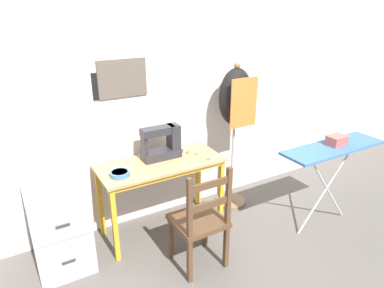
{
  "coord_description": "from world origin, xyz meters",
  "views": [
    {
      "loc": [
        -1.15,
        -2.3,
        2.01
      ],
      "look_at": [
        0.31,
        0.23,
        0.83
      ],
      "focal_mm": 32.0,
      "sensor_mm": 36.0,
      "label": 1
    }
  ],
  "objects_px": {
    "thread_spool_mid_table": "(189,152)",
    "filing_cabinet": "(59,225)",
    "wooden_chair": "(200,221)",
    "sewing_machine": "(163,143)",
    "storage_box": "(337,140)",
    "thread_spool_near_machine": "(182,151)",
    "thread_spool_far_edge": "(197,153)",
    "scissors": "(211,158)",
    "fabric_bowl": "(120,174)",
    "ironing_board": "(333,151)",
    "dress_form": "(235,104)"
  },
  "relations": [
    {
      "from": "fabric_bowl",
      "to": "sewing_machine",
      "type": "bearing_deg",
      "value": 18.48
    },
    {
      "from": "scissors",
      "to": "thread_spool_mid_table",
      "type": "height_order",
      "value": "thread_spool_mid_table"
    },
    {
      "from": "fabric_bowl",
      "to": "thread_spool_mid_table",
      "type": "relative_size",
      "value": 3.99
    },
    {
      "from": "wooden_chair",
      "to": "thread_spool_mid_table",
      "type": "bearing_deg",
      "value": 67.68
    },
    {
      "from": "fabric_bowl",
      "to": "wooden_chair",
      "type": "relative_size",
      "value": 0.18
    },
    {
      "from": "thread_spool_mid_table",
      "to": "storage_box",
      "type": "relative_size",
      "value": 0.24
    },
    {
      "from": "thread_spool_near_machine",
      "to": "dress_form",
      "type": "relative_size",
      "value": 0.03
    },
    {
      "from": "storage_box",
      "to": "filing_cabinet",
      "type": "bearing_deg",
      "value": 163.55
    },
    {
      "from": "filing_cabinet",
      "to": "ironing_board",
      "type": "height_order",
      "value": "ironing_board"
    },
    {
      "from": "fabric_bowl",
      "to": "storage_box",
      "type": "relative_size",
      "value": 0.94
    },
    {
      "from": "sewing_machine",
      "to": "filing_cabinet",
      "type": "height_order",
      "value": "sewing_machine"
    },
    {
      "from": "thread_spool_near_machine",
      "to": "thread_spool_far_edge",
      "type": "distance_m",
      "value": 0.15
    },
    {
      "from": "thread_spool_mid_table",
      "to": "dress_form",
      "type": "xyz_separation_m",
      "value": [
        0.54,
        0.03,
        0.39
      ]
    },
    {
      "from": "wooden_chair",
      "to": "filing_cabinet",
      "type": "xyz_separation_m",
      "value": [
        -0.98,
        0.59,
        -0.05
      ]
    },
    {
      "from": "thread_spool_far_edge",
      "to": "scissors",
      "type": "bearing_deg",
      "value": -62.14
    },
    {
      "from": "scissors",
      "to": "storage_box",
      "type": "xyz_separation_m",
      "value": [
        0.99,
        -0.55,
        0.17
      ]
    },
    {
      "from": "filing_cabinet",
      "to": "storage_box",
      "type": "bearing_deg",
      "value": -16.45
    },
    {
      "from": "sewing_machine",
      "to": "wooden_chair",
      "type": "distance_m",
      "value": 0.81
    },
    {
      "from": "thread_spool_near_machine",
      "to": "sewing_machine",
      "type": "bearing_deg",
      "value": -177.93
    },
    {
      "from": "thread_spool_near_machine",
      "to": "thread_spool_far_edge",
      "type": "relative_size",
      "value": 0.98
    },
    {
      "from": "thread_spool_near_machine",
      "to": "dress_form",
      "type": "height_order",
      "value": "dress_form"
    },
    {
      "from": "thread_spool_near_machine",
      "to": "thread_spool_mid_table",
      "type": "relative_size",
      "value": 0.94
    },
    {
      "from": "ironing_board",
      "to": "thread_spool_far_edge",
      "type": "bearing_deg",
      "value": 145.95
    },
    {
      "from": "ironing_board",
      "to": "storage_box",
      "type": "xyz_separation_m",
      "value": [
        0.04,
        0.01,
        0.1
      ]
    },
    {
      "from": "sewing_machine",
      "to": "storage_box",
      "type": "bearing_deg",
      "value": -30.1
    },
    {
      "from": "fabric_bowl",
      "to": "storage_box",
      "type": "distance_m",
      "value": 1.95
    },
    {
      "from": "sewing_machine",
      "to": "filing_cabinet",
      "type": "xyz_separation_m",
      "value": [
        -0.99,
        -0.1,
        -0.48
      ]
    },
    {
      "from": "fabric_bowl",
      "to": "wooden_chair",
      "type": "height_order",
      "value": "wooden_chair"
    },
    {
      "from": "wooden_chair",
      "to": "filing_cabinet",
      "type": "height_order",
      "value": "wooden_chair"
    },
    {
      "from": "storage_box",
      "to": "thread_spool_far_edge",
      "type": "bearing_deg",
      "value": 147.44
    },
    {
      "from": "sewing_machine",
      "to": "thread_spool_near_machine",
      "type": "bearing_deg",
      "value": 2.07
    },
    {
      "from": "fabric_bowl",
      "to": "scissors",
      "type": "relative_size",
      "value": 1.16
    },
    {
      "from": "thread_spool_mid_table",
      "to": "dress_form",
      "type": "distance_m",
      "value": 0.66
    },
    {
      "from": "dress_form",
      "to": "ironing_board",
      "type": "height_order",
      "value": "dress_form"
    },
    {
      "from": "sewing_machine",
      "to": "dress_form",
      "type": "relative_size",
      "value": 0.24
    },
    {
      "from": "scissors",
      "to": "thread_spool_far_edge",
      "type": "distance_m",
      "value": 0.15
    },
    {
      "from": "thread_spool_mid_table",
      "to": "wooden_chair",
      "type": "height_order",
      "value": "wooden_chair"
    },
    {
      "from": "storage_box",
      "to": "thread_spool_near_machine",
      "type": "bearing_deg",
      "value": 145.56
    },
    {
      "from": "thread_spool_mid_table",
      "to": "dress_form",
      "type": "height_order",
      "value": "dress_form"
    },
    {
      "from": "scissors",
      "to": "thread_spool_near_machine",
      "type": "distance_m",
      "value": 0.3
    },
    {
      "from": "thread_spool_near_machine",
      "to": "thread_spool_far_edge",
      "type": "bearing_deg",
      "value": -50.08
    },
    {
      "from": "filing_cabinet",
      "to": "dress_form",
      "type": "xyz_separation_m",
      "value": [
        1.77,
        0.07,
        0.75
      ]
    },
    {
      "from": "storage_box",
      "to": "scissors",
      "type": "bearing_deg",
      "value": 151.13
    },
    {
      "from": "thread_spool_far_edge",
      "to": "ironing_board",
      "type": "xyz_separation_m",
      "value": [
        1.02,
        -0.69,
        0.06
      ]
    },
    {
      "from": "wooden_chair",
      "to": "filing_cabinet",
      "type": "bearing_deg",
      "value": 148.96
    },
    {
      "from": "sewing_machine",
      "to": "fabric_bowl",
      "type": "distance_m",
      "value": 0.51
    },
    {
      "from": "sewing_machine",
      "to": "ironing_board",
      "type": "height_order",
      "value": "sewing_machine"
    },
    {
      "from": "thread_spool_mid_table",
      "to": "storage_box",
      "type": "xyz_separation_m",
      "value": [
        1.12,
        -0.74,
        0.15
      ]
    },
    {
      "from": "thread_spool_mid_table",
      "to": "filing_cabinet",
      "type": "xyz_separation_m",
      "value": [
        -1.24,
        -0.05,
        -0.36
      ]
    },
    {
      "from": "thread_spool_far_edge",
      "to": "filing_cabinet",
      "type": "bearing_deg",
      "value": 179.34
    }
  ]
}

